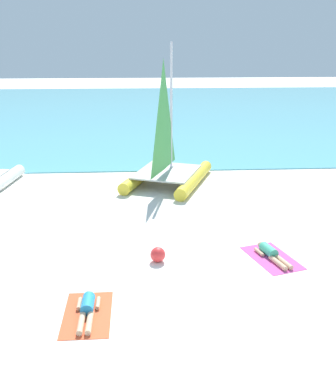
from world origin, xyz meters
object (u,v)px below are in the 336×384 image
Objects in this scene: towel_center_right at (272,258)px; sunbather_center_right at (271,253)px; sunbather_center_left at (87,308)px; sailboat_yellow at (167,164)px; beach_ball at (158,255)px; towel_center_left at (87,314)px.

towel_center_right is 0.14m from sunbather_center_right.
sailboat_yellow is at bearing 75.56° from sunbather_center_left.
towel_center_right is 4.32× the size of beach_ball.
sunbather_center_right is at bearing -49.72° from sailboat_yellow.
towel_center_right is at bearing 25.62° from sunbather_center_left.
sailboat_yellow is at bearing 109.40° from towel_center_right.
sunbather_center_left is (-2.45, -10.00, -0.77)m from sailboat_yellow.
beach_ball is at bearing -74.55° from sailboat_yellow.
towel_center_right is 3.35m from beach_ball.
beach_ball is (1.74, 2.57, 0.21)m from towel_center_left.
towel_center_left is 1.22× the size of sunbather_center_left.
beach_ball is (1.74, 2.50, 0.09)m from sunbather_center_left.
sailboat_yellow is 3.17× the size of towel_center_right.
beach_ball is (-3.33, -0.08, 0.09)m from sunbather_center_right.
beach_ball reaches higher than towel_center_left.
sunbather_center_left is 3.55× the size of beach_ball.
sunbather_center_right is (-0.02, 0.06, 0.13)m from towel_center_right.
sunbather_center_left is (-0.00, 0.07, 0.13)m from towel_center_left.
sunbather_center_left is 5.69m from sunbather_center_right.
beach_ball is at bearing 54.43° from sunbather_center_left.
beach_ball is at bearing 164.91° from sunbather_center_right.
beach_ball is at bearing 55.80° from towel_center_left.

